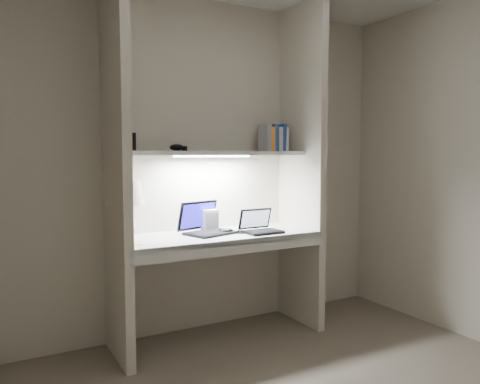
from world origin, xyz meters
TOP-DOWN VIEW (x-y plane):
  - back_wall at (0.00, 1.50)m, footprint 3.20×0.01m
  - alcove_panel_left at (-0.73, 1.23)m, footprint 0.06×0.55m
  - alcove_panel_right at (0.73, 1.23)m, footprint 0.06×0.55m
  - desk at (0.00, 1.23)m, footprint 1.40×0.55m
  - desk_apron at (0.00, 0.96)m, footprint 1.46×0.03m
  - shelf at (0.00, 1.32)m, footprint 1.40×0.36m
  - strip_light at (0.00, 1.32)m, footprint 0.60×0.04m
  - table_lamp at (-0.64, 1.37)m, footprint 0.26×0.26m
  - laptop_main at (-0.07, 1.28)m, footprint 0.41×0.38m
  - laptop_netbook at (0.29, 1.13)m, footprint 0.27×0.24m
  - speaker at (-0.01, 1.36)m, footprint 0.12×0.09m
  - mouse at (0.05, 1.21)m, footprint 0.12×0.10m
  - cable_coil at (0.17, 1.19)m, footprint 0.13×0.13m
  - sticky_note at (-0.64, 1.13)m, footprint 0.09×0.09m
  - book_row at (0.54, 1.34)m, footprint 0.20×0.14m
  - shelf_box at (-0.59, 1.39)m, footprint 0.08×0.06m
  - shelf_gadget at (-0.25, 1.40)m, footprint 0.13×0.11m

SIDE VIEW (x-z plane):
  - desk_apron at x=0.00m, z-range 0.67..0.77m
  - desk at x=0.00m, z-range 0.73..0.77m
  - sticky_note at x=-0.64m, z-range 0.77..0.77m
  - cable_coil at x=0.17m, z-range 0.77..0.78m
  - mouse at x=0.05m, z-range 0.77..0.81m
  - laptop_netbook at x=0.29m, z-range 0.72..0.89m
  - laptop_main at x=-0.07m, z-range 0.71..0.94m
  - speaker at x=-0.01m, z-range 0.77..0.93m
  - table_lamp at x=-0.64m, z-range 0.84..1.23m
  - back_wall at x=0.00m, z-range 0.00..2.50m
  - alcove_panel_left at x=-0.73m, z-range 0.00..2.50m
  - alcove_panel_right at x=0.73m, z-range 0.00..2.50m
  - strip_light at x=0.00m, z-range 1.32..1.34m
  - shelf at x=0.00m, z-range 1.34..1.36m
  - shelf_gadget at x=-0.25m, z-range 1.37..1.42m
  - shelf_box at x=-0.59m, z-range 1.36..1.49m
  - book_row at x=0.54m, z-range 1.36..1.57m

